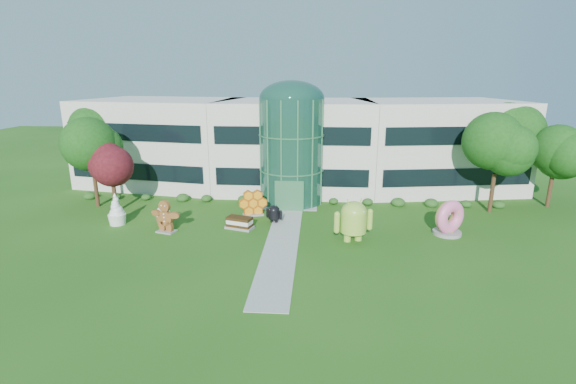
# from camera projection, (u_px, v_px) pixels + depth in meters

# --- Properties ---
(ground) EXTENTS (140.00, 140.00, 0.00)m
(ground) POSITION_uv_depth(u_px,v_px,m) (280.00, 251.00, 29.18)
(ground) COLOR #215114
(ground) RESTS_ON ground
(building) EXTENTS (46.00, 15.00, 9.30)m
(building) POSITION_uv_depth(u_px,v_px,m) (295.00, 144.00, 45.21)
(building) COLOR beige
(building) RESTS_ON ground
(atrium) EXTENTS (6.00, 6.00, 9.80)m
(atrium) POSITION_uv_depth(u_px,v_px,m) (292.00, 152.00, 39.38)
(atrium) COLOR #194738
(atrium) RESTS_ON ground
(walkway) EXTENTS (2.40, 20.00, 0.04)m
(walkway) POSITION_uv_depth(u_px,v_px,m) (283.00, 240.00, 31.10)
(walkway) COLOR #9E9E93
(walkway) RESTS_ON ground
(tree_red) EXTENTS (4.00, 4.00, 6.00)m
(tree_red) POSITION_uv_depth(u_px,v_px,m) (113.00, 180.00, 36.68)
(tree_red) COLOR #3F0C14
(tree_red) RESTS_ON ground
(trees_backdrop) EXTENTS (52.00, 8.00, 8.40)m
(trees_backdrop) POSITION_uv_depth(u_px,v_px,m) (292.00, 157.00, 40.53)
(trees_backdrop) COLOR #184110
(trees_backdrop) RESTS_ON ground
(android_green) EXTENTS (3.63, 2.97, 3.55)m
(android_green) POSITION_uv_depth(u_px,v_px,m) (354.00, 218.00, 30.50)
(android_green) COLOR #97C33E
(android_green) RESTS_ON ground
(android_black) EXTENTS (1.80, 1.52, 1.73)m
(android_black) POSITION_uv_depth(u_px,v_px,m) (274.00, 213.00, 34.56)
(android_black) COLOR black
(android_black) RESTS_ON ground
(donut) EXTENTS (2.95, 2.50, 2.78)m
(donut) POSITION_uv_depth(u_px,v_px,m) (449.00, 217.00, 31.84)
(donut) COLOR #F05B97
(donut) RESTS_ON ground
(gingerbread) EXTENTS (3.02, 1.86, 2.61)m
(gingerbread) POSITION_uv_depth(u_px,v_px,m) (165.00, 216.00, 32.34)
(gingerbread) COLOR brown
(gingerbread) RESTS_ON ground
(ice_cream_sandwich) EXTENTS (2.41, 1.69, 0.97)m
(ice_cream_sandwich) POSITION_uv_depth(u_px,v_px,m) (240.00, 223.00, 33.30)
(ice_cream_sandwich) COLOR black
(ice_cream_sandwich) RESTS_ON ground
(honeycomb) EXTENTS (2.79, 1.69, 2.07)m
(honeycomb) POSITION_uv_depth(u_px,v_px,m) (253.00, 204.00, 36.31)
(honeycomb) COLOR orange
(honeycomb) RESTS_ON ground
(froyo) EXTENTS (1.99, 1.99, 2.64)m
(froyo) POSITION_uv_depth(u_px,v_px,m) (116.00, 209.00, 34.01)
(froyo) COLOR white
(froyo) RESTS_ON ground
(cupcake) EXTENTS (1.58, 1.58, 1.55)m
(cupcake) POSITION_uv_depth(u_px,v_px,m) (163.00, 216.00, 34.11)
(cupcake) COLOR white
(cupcake) RESTS_ON ground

